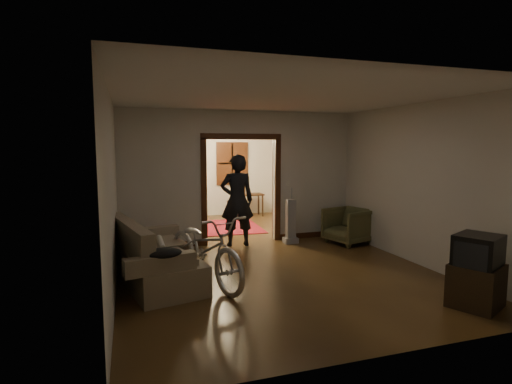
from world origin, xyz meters
name	(u,v)px	position (x,y,z in m)	size (l,w,h in m)	color
floor	(251,250)	(0.00, 0.00, 0.00)	(5.00, 8.50, 0.01)	#372411
ceiling	(251,107)	(0.00, 0.00, 2.80)	(5.00, 8.50, 0.01)	white
wall_back	(209,169)	(0.00, 4.25, 1.40)	(5.00, 0.02, 2.80)	beige
wall_left	(115,184)	(-2.50, 0.00, 1.40)	(0.02, 8.50, 2.80)	beige
wall_right	(363,177)	(2.50, 0.00, 1.40)	(0.02, 8.50, 2.80)	beige
partition_wall	(241,177)	(0.00, 0.75, 1.40)	(5.00, 0.14, 2.80)	beige
door_casing	(241,191)	(0.00, 0.75, 1.10)	(1.74, 0.20, 2.32)	#371B0C
far_window	(232,163)	(0.70, 4.21, 1.55)	(0.98, 0.06, 1.28)	black
chandelier	(222,135)	(0.00, 2.50, 2.35)	(0.24, 0.24, 0.24)	#FFE0A5
light_switch	(288,183)	(1.05, 0.68, 1.25)	(0.08, 0.01, 0.12)	silver
sofa	(156,251)	(-1.93, -1.32, 0.47)	(0.93, 2.06, 0.95)	brown
rolled_paper	(161,243)	(-1.83, -1.02, 0.53)	(0.09, 0.09, 0.76)	beige
jacket	(164,253)	(-1.88, -2.23, 0.68)	(0.46, 0.34, 0.13)	black
bicycle	(205,249)	(-1.23, -1.63, 0.54)	(0.71, 2.05, 1.07)	silver
armchair	(348,226)	(2.12, -0.07, 0.38)	(0.81, 0.83, 0.76)	#4F4E2C
tv_stand	(476,285)	(1.92, -3.55, 0.28)	(0.61, 0.55, 0.55)	black
crt_tv	(478,253)	(1.92, -3.55, 0.70)	(0.54, 0.49, 0.47)	black
vacuum	(291,221)	(0.98, 0.33, 0.47)	(0.29, 0.23, 0.95)	gray
person	(237,200)	(-0.16, 0.48, 0.95)	(0.69, 0.45, 1.89)	black
oriental_rug	(229,227)	(0.14, 2.40, 0.01)	(1.52, 1.99, 0.02)	maroon
locker	(165,188)	(-1.32, 3.77, 0.92)	(0.92, 0.51, 1.84)	#24351F
globe	(164,151)	(-1.32, 3.77, 1.94)	(0.28, 0.28, 0.28)	#1E5972
desk	(248,205)	(1.07, 3.81, 0.33)	(0.88, 0.49, 0.65)	black
desk_chair	(236,202)	(0.62, 3.50, 0.48)	(0.43, 0.43, 0.96)	black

